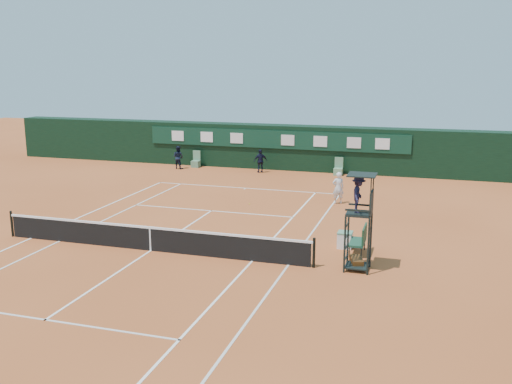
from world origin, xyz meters
TOP-DOWN VIEW (x-y plane):
  - ground at (0.00, 0.00)m, footprint 90.00×90.00m
  - court_lines at (0.00, 0.00)m, footprint 11.05×23.85m
  - tennis_net at (0.00, 0.00)m, footprint 12.90×0.10m
  - back_wall at (0.00, 18.74)m, footprint 40.00×1.65m
  - linesman_chair_left at (-5.50, 17.48)m, footprint 0.55×0.50m
  - linesman_chair_right at (4.50, 17.48)m, footprint 0.55×0.50m
  - umpire_chair at (7.88, 0.23)m, footprint 0.96×0.95m
  - player_bench at (7.79, 2.00)m, footprint 0.56×1.20m
  - tennis_bag at (7.84, 0.53)m, footprint 0.62×0.96m
  - cooler at (7.12, 2.58)m, footprint 0.57×0.57m
  - tennis_ball at (1.39, 8.24)m, footprint 0.06×0.06m
  - player at (5.70, 9.75)m, footprint 0.71×0.61m
  - ball_kid_left at (-6.42, 16.58)m, footprint 0.88×0.74m
  - ball_kid_right at (-0.59, 16.86)m, footprint 0.97×0.78m

SIDE VIEW (x-z plane):
  - ground at x=0.00m, z-range 0.00..0.00m
  - court_lines at x=0.00m, z-range 0.00..0.01m
  - tennis_ball at x=1.39m, z-range 0.00..0.06m
  - tennis_bag at x=7.84m, z-range 0.00..0.33m
  - linesman_chair_left at x=-5.50m, z-range -0.26..0.89m
  - linesman_chair_right at x=4.50m, z-range -0.26..0.89m
  - cooler at x=7.12m, z-range 0.00..0.65m
  - tennis_net at x=0.00m, z-range -0.04..1.06m
  - player_bench at x=7.79m, z-range 0.05..1.15m
  - ball_kid_right at x=-0.59m, z-range 0.00..1.55m
  - ball_kid_left at x=-6.42m, z-range 0.00..1.58m
  - player at x=5.70m, z-range 0.00..1.66m
  - back_wall at x=0.00m, z-range 0.01..3.01m
  - umpire_chair at x=7.88m, z-range 0.75..4.17m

